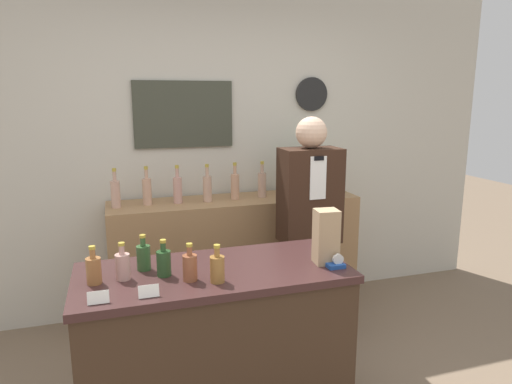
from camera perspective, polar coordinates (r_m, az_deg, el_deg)
The scene contains 22 objects.
back_wall at distance 3.84m, azimuth -5.52°, elevation 5.28°, with size 5.20×0.09×2.70m.
back_shelf at distance 3.78m, azimuth -2.53°, elevation -8.21°, with size 1.98×0.48×0.99m.
display_counter at distance 2.58m, azimuth -5.10°, elevation -19.18°, with size 1.38×0.63×0.93m.
shopkeeper at distance 3.31m, azimuth 6.62°, elevation -5.14°, with size 0.42×0.26×1.66m.
potted_plant at distance 3.81m, azimuth 7.31°, elevation 3.13°, with size 0.31×0.31×0.41m.
paper_bag at distance 2.44m, azimuth 8.75°, elevation -5.53°, with size 0.13×0.12×0.29m.
tape_dispenser at distance 2.42m, azimuth 10.03°, elevation -8.79°, with size 0.09×0.06×0.07m.
price_card_left at distance 2.11m, azimuth -19.12°, elevation -12.35°, with size 0.09×0.02×0.06m.
price_card_right at distance 2.11m, azimuth -13.27°, elevation -11.98°, with size 0.09×0.02×0.06m.
counter_bottle_0 at distance 2.31m, azimuth -19.63°, elevation -9.12°, with size 0.07×0.07×0.19m.
counter_bottle_1 at distance 2.31m, azimuth -16.32°, elevation -8.82°, with size 0.07×0.07×0.19m.
counter_bottle_2 at distance 2.41m, azimuth -13.87°, elevation -7.85°, with size 0.07×0.07×0.19m.
counter_bottle_3 at distance 2.31m, azimuth -11.45°, elevation -8.60°, with size 0.07×0.07×0.19m.
counter_bottle_4 at distance 2.23m, azimuth -8.26°, elevation -9.21°, with size 0.07×0.07×0.19m.
counter_bottle_5 at distance 2.20m, azimuth -4.86°, elevation -9.45°, with size 0.07×0.07×0.19m.
shelf_bottle_0 at distance 3.49m, azimuth -17.16°, elevation -0.11°, with size 0.07×0.07×0.29m.
shelf_bottle_1 at distance 3.53m, azimuth -13.47°, elevation 0.20°, with size 0.07×0.07×0.29m.
shelf_bottle_2 at distance 3.53m, azimuth -9.77°, elevation 0.38°, with size 0.07×0.07×0.29m.
shelf_bottle_3 at distance 3.55m, azimuth -6.10°, elevation 0.55°, with size 0.07×0.07×0.29m.
shelf_bottle_4 at distance 3.62m, azimuth -2.64°, elevation 0.83°, with size 0.07×0.07×0.29m.
shelf_bottle_5 at distance 3.69m, azimuth 0.77°, elevation 1.05°, with size 0.07×0.07×0.29m.
shelf_bottle_6 at distance 3.77m, azimuth 4.01°, elevation 1.26°, with size 0.07×0.07×0.29m.
Camera 1 is at (-0.79, -1.73, 1.80)m, focal length 32.00 mm.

